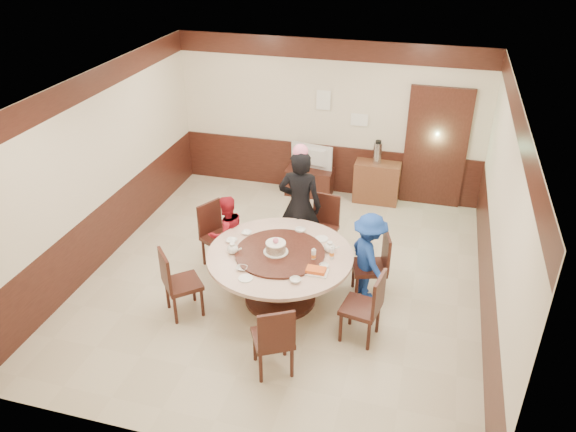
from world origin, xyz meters
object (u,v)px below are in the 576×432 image
(birthday_cake, at_px, (276,247))
(television, at_px, (310,158))
(tv_stand, at_px, (310,181))
(thermos, at_px, (377,153))
(shrimp_platter, at_px, (316,271))
(side_cabinet, at_px, (377,182))
(person_red, at_px, (227,233))
(banquet_table, at_px, (280,267))
(person_standing, at_px, (300,206))
(person_blue, at_px, (369,256))

(birthday_cake, xyz_separation_m, television, (-0.31, 3.26, -0.13))
(tv_stand, height_order, thermos, thermos)
(shrimp_platter, distance_m, side_cabinet, 3.61)
(side_cabinet, bearing_deg, person_red, -124.13)
(birthday_cake, bearing_deg, tv_stand, 95.47)
(banquet_table, xyz_separation_m, tv_stand, (-0.36, 3.24, -0.28))
(person_standing, relative_size, tv_stand, 2.06)
(person_blue, bearing_deg, shrimp_platter, 108.10)
(person_red, relative_size, shrimp_platter, 3.88)
(banquet_table, relative_size, shrimp_platter, 6.42)
(person_red, xyz_separation_m, side_cabinet, (1.83, 2.71, -0.21))
(person_standing, xyz_separation_m, shrimp_platter, (0.57, -1.42, -0.10))
(side_cabinet, bearing_deg, television, -178.60)
(person_standing, bearing_deg, banquet_table, 88.16)
(tv_stand, bearing_deg, shrimp_platter, -75.54)
(person_standing, relative_size, shrimp_platter, 5.85)
(television, bearing_deg, thermos, -169.41)
(banquet_table, xyz_separation_m, television, (-0.36, 3.24, 0.20))
(tv_stand, relative_size, television, 1.07)
(person_red, distance_m, birthday_cake, 1.12)
(person_standing, height_order, side_cabinet, person_standing)
(person_blue, relative_size, side_cabinet, 1.57)
(person_standing, xyz_separation_m, television, (-0.35, 2.12, -0.15))
(person_standing, distance_m, television, 2.15)
(television, height_order, side_cabinet, television)
(television, bearing_deg, side_cabinet, -169.44)
(birthday_cake, height_order, thermos, thermos)
(person_red, xyz_separation_m, tv_stand, (0.60, 2.68, -0.33))
(tv_stand, bearing_deg, banquet_table, -83.62)
(person_standing, relative_size, side_cabinet, 2.19)
(person_blue, relative_size, shrimp_platter, 4.19)
(banquet_table, relative_size, birthday_cake, 5.92)
(television, relative_size, thermos, 2.09)
(person_standing, bearing_deg, side_cabinet, -115.10)
(person_blue, bearing_deg, tv_stand, -6.45)
(television, bearing_deg, shrimp_platter, 113.63)
(person_blue, xyz_separation_m, tv_stand, (-1.48, 2.82, -0.38))
(banquet_table, xyz_separation_m, birthday_cake, (-0.05, -0.02, 0.32))
(person_red, height_order, person_blue, person_blue)
(side_cabinet, bearing_deg, person_blue, -85.07)
(person_blue, height_order, side_cabinet, person_blue)
(person_red, distance_m, tv_stand, 2.76)
(shrimp_platter, bearing_deg, person_red, 150.21)
(person_standing, bearing_deg, television, -83.47)
(side_cabinet, height_order, thermos, thermos)
(birthday_cake, bearing_deg, side_cabinet, 74.42)
(person_red, distance_m, side_cabinet, 3.27)
(tv_stand, relative_size, thermos, 2.24)
(banquet_table, xyz_separation_m, side_cabinet, (0.87, 3.27, -0.16))
(person_standing, bearing_deg, person_blue, 145.66)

